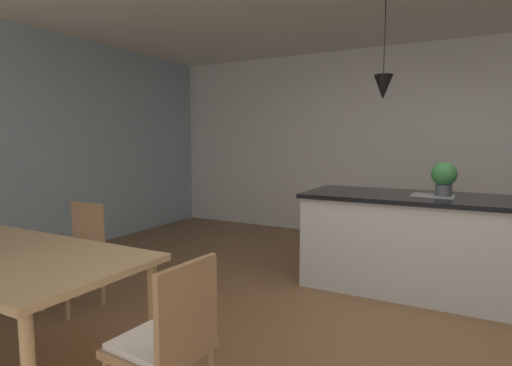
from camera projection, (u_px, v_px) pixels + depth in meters
ground_plane at (379, 349)px, 2.82m from camera, size 10.00×8.40×0.04m
wall_back_kitchen at (434, 144)px, 5.52m from camera, size 10.00×0.12×2.70m
window_wall_left_glazing at (13, 145)px, 4.60m from camera, size 0.06×8.40×2.70m
dining_table at (2, 263)px, 2.50m from camera, size 1.86×0.94×0.73m
chair_far_left at (76, 251)px, 3.45m from camera, size 0.40×0.40×0.87m
chair_kitchen_end at (167, 342)px, 1.90m from camera, size 0.43×0.43×0.87m
kitchen_island at (426, 243)px, 3.78m from camera, size 2.23×0.90×0.91m
pendant_over_island_main at (383, 87)px, 3.84m from camera, size 0.18×0.18×0.92m
potted_plant_on_island at (444, 177)px, 3.66m from camera, size 0.22×0.22×0.31m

